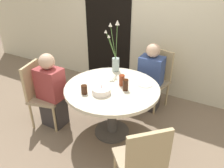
{
  "coord_description": "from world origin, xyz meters",
  "views": [
    {
      "loc": [
        1.13,
        -2.01,
        1.98
      ],
      "look_at": [
        0.0,
        0.0,
        0.74
      ],
      "focal_mm": 35.0,
      "sensor_mm": 36.0,
      "label": 1
    }
  ],
  "objects_px": {
    "person_boy": "(150,80)",
    "person_guest": "(52,93)",
    "chair_left_flank": "(41,92)",
    "flower_vase": "(115,58)",
    "chair_right_flank": "(142,160)",
    "birthday_cake": "(101,91)",
    "drink_glass_2": "(122,80)",
    "side_plate": "(145,84)",
    "chair_near_front": "(156,76)",
    "drink_glass_1": "(84,90)",
    "drink_glass_0": "(126,85)"
  },
  "relations": [
    {
      "from": "birthday_cake",
      "to": "person_guest",
      "type": "bearing_deg",
      "value": -177.65
    },
    {
      "from": "drink_glass_2",
      "to": "person_boy",
      "type": "bearing_deg",
      "value": 79.95
    },
    {
      "from": "chair_near_front",
      "to": "drink_glass_1",
      "type": "relative_size",
      "value": 8.6
    },
    {
      "from": "drink_glass_0",
      "to": "drink_glass_1",
      "type": "bearing_deg",
      "value": -141.21
    },
    {
      "from": "person_guest",
      "to": "birthday_cake",
      "type": "bearing_deg",
      "value": 2.35
    },
    {
      "from": "flower_vase",
      "to": "drink_glass_2",
      "type": "height_order",
      "value": "flower_vase"
    },
    {
      "from": "side_plate",
      "to": "person_guest",
      "type": "relative_size",
      "value": 0.17
    },
    {
      "from": "drink_glass_1",
      "to": "person_boy",
      "type": "distance_m",
      "value": 1.2
    },
    {
      "from": "drink_glass_0",
      "to": "drink_glass_1",
      "type": "relative_size",
      "value": 1.33
    },
    {
      "from": "birthday_cake",
      "to": "person_guest",
      "type": "xyz_separation_m",
      "value": [
        -0.77,
        -0.03,
        -0.24
      ]
    },
    {
      "from": "drink_glass_0",
      "to": "side_plate",
      "type": "bearing_deg",
      "value": 57.4
    },
    {
      "from": "flower_vase",
      "to": "drink_glass_0",
      "type": "xyz_separation_m",
      "value": [
        0.36,
        -0.41,
        -0.13
      ]
    },
    {
      "from": "person_boy",
      "to": "drink_glass_2",
      "type": "bearing_deg",
      "value": -100.05
    },
    {
      "from": "chair_left_flank",
      "to": "person_guest",
      "type": "distance_m",
      "value": 0.16
    },
    {
      "from": "chair_near_front",
      "to": "drink_glass_0",
      "type": "distance_m",
      "value": 0.99
    },
    {
      "from": "chair_right_flank",
      "to": "person_guest",
      "type": "bearing_deg",
      "value": -62.45
    },
    {
      "from": "person_boy",
      "to": "person_guest",
      "type": "xyz_separation_m",
      "value": [
        -1.01,
        -1.03,
        0.0
      ]
    },
    {
      "from": "birthday_cake",
      "to": "drink_glass_2",
      "type": "relative_size",
      "value": 1.57
    },
    {
      "from": "chair_left_flank",
      "to": "person_boy",
      "type": "distance_m",
      "value": 1.58
    },
    {
      "from": "side_plate",
      "to": "drink_glass_1",
      "type": "height_order",
      "value": "drink_glass_1"
    },
    {
      "from": "person_guest",
      "to": "flower_vase",
      "type": "bearing_deg",
      "value": 46.66
    },
    {
      "from": "person_boy",
      "to": "drink_glass_0",
      "type": "bearing_deg",
      "value": -92.35
    },
    {
      "from": "flower_vase",
      "to": "chair_right_flank",
      "type": "bearing_deg",
      "value": -51.72
    },
    {
      "from": "drink_glass_2",
      "to": "person_boy",
      "type": "height_order",
      "value": "person_boy"
    },
    {
      "from": "chair_near_front",
      "to": "chair_left_flank",
      "type": "distance_m",
      "value": 1.72
    },
    {
      "from": "chair_left_flank",
      "to": "person_guest",
      "type": "relative_size",
      "value": 0.85
    },
    {
      "from": "drink_glass_2",
      "to": "person_guest",
      "type": "xyz_separation_m",
      "value": [
        -0.88,
        -0.32,
        -0.28
      ]
    },
    {
      "from": "flower_vase",
      "to": "drink_glass_0",
      "type": "height_order",
      "value": "flower_vase"
    },
    {
      "from": "drink_glass_1",
      "to": "person_boy",
      "type": "bearing_deg",
      "value": 69.63
    },
    {
      "from": "drink_glass_1",
      "to": "person_guest",
      "type": "relative_size",
      "value": 0.1
    },
    {
      "from": "person_boy",
      "to": "person_guest",
      "type": "relative_size",
      "value": 1.0
    },
    {
      "from": "side_plate",
      "to": "drink_glass_1",
      "type": "bearing_deg",
      "value": -134.3
    },
    {
      "from": "chair_near_front",
      "to": "drink_glass_2",
      "type": "distance_m",
      "value": 0.92
    },
    {
      "from": "side_plate",
      "to": "chair_near_front",
      "type": "bearing_deg",
      "value": 96.5
    },
    {
      "from": "side_plate",
      "to": "birthday_cake",
      "type": "bearing_deg",
      "value": -128.95
    },
    {
      "from": "birthday_cake",
      "to": "person_guest",
      "type": "distance_m",
      "value": 0.81
    },
    {
      "from": "birthday_cake",
      "to": "drink_glass_2",
      "type": "distance_m",
      "value": 0.32
    },
    {
      "from": "chair_left_flank",
      "to": "chair_right_flank",
      "type": "bearing_deg",
      "value": -120.51
    },
    {
      "from": "drink_glass_0",
      "to": "person_boy",
      "type": "height_order",
      "value": "person_boy"
    },
    {
      "from": "drink_glass_1",
      "to": "drink_glass_0",
      "type": "bearing_deg",
      "value": 38.79
    },
    {
      "from": "person_boy",
      "to": "person_guest",
      "type": "bearing_deg",
      "value": -134.34
    },
    {
      "from": "side_plate",
      "to": "person_guest",
      "type": "height_order",
      "value": "person_guest"
    },
    {
      "from": "chair_near_front",
      "to": "person_boy",
      "type": "distance_m",
      "value": 0.16
    },
    {
      "from": "side_plate",
      "to": "person_guest",
      "type": "xyz_separation_m",
      "value": [
        -1.13,
        -0.48,
        -0.21
      ]
    },
    {
      "from": "chair_right_flank",
      "to": "drink_glass_0",
      "type": "height_order",
      "value": "chair_right_flank"
    },
    {
      "from": "chair_right_flank",
      "to": "drink_glass_2",
      "type": "relative_size",
      "value": 6.58
    },
    {
      "from": "chair_right_flank",
      "to": "side_plate",
      "type": "distance_m",
      "value": 1.04
    },
    {
      "from": "chair_left_flank",
      "to": "person_boy",
      "type": "relative_size",
      "value": 0.85
    },
    {
      "from": "side_plate",
      "to": "person_boy",
      "type": "bearing_deg",
      "value": 102.3
    },
    {
      "from": "person_guest",
      "to": "drink_glass_1",
      "type": "bearing_deg",
      "value": -6.17
    }
  ]
}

